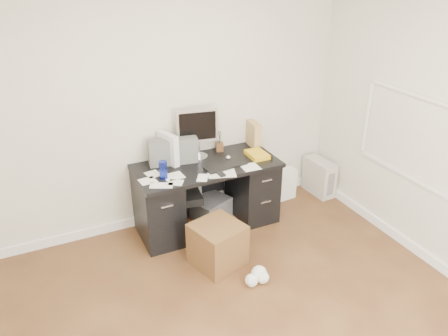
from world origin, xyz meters
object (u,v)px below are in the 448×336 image
Objects in this scene: office_chair at (178,190)px; pc_tower at (319,177)px; wicker_basket at (218,245)px; lcd_monitor at (197,134)px; desk at (207,193)px; keyboard at (226,166)px.

office_chair is 2.33× the size of pc_tower.
wicker_basket is at bearing -68.77° from office_chair.
wicker_basket is at bearing -90.98° from lcd_monitor.
desk is 3.41× the size of pc_tower.
lcd_monitor is at bearing 39.07° from office_chair.
lcd_monitor reaches higher than office_chair.
pc_tower is at bearing 1.31° from keyboard.
pc_tower is 1.88m from wicker_basket.
desk is at bearing 179.91° from pc_tower.
keyboard is at bearing -9.02° from office_chair.
lcd_monitor is at bearing 79.23° from wicker_basket.
pc_tower is (1.57, -0.11, -0.81)m from lcd_monitor.
lcd_monitor is 1.77m from pc_tower.
office_chair is at bearing -139.92° from lcd_monitor.
keyboard is 0.56m from office_chair.
office_chair reaches higher than keyboard.
keyboard reaches higher than wicker_basket.
keyboard is 1.03× the size of pc_tower.
office_chair is 2.37× the size of wicker_basket.
office_chair is at bearing 154.40° from keyboard.
office_chair is 1.90m from pc_tower.
office_chair is (-0.48, 0.15, -0.25)m from keyboard.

